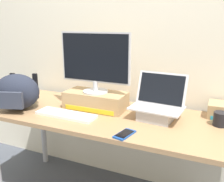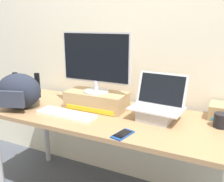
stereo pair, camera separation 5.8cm
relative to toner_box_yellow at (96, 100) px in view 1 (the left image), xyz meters
The scene contains 10 objects.
back_wall 0.63m from the toner_box_yellow, 64.27° to the left, with size 7.00×0.10×2.60m, color silver.
desk 0.24m from the toner_box_yellow, 26.30° to the right, with size 1.89×0.70×0.75m.
toner_box_yellow is the anchor object (origin of this frame).
desktop_monitor 0.30m from the toner_box_yellow, 89.35° to the right, with size 0.55×0.19×0.45m.
open_laptop 0.49m from the toner_box_yellow, ahead, with size 0.36×0.26×0.31m.
external_keyboard 0.27m from the toner_box_yellow, 116.82° to the right, with size 0.45×0.15×0.02m.
messenger_backpack 0.60m from the toner_box_yellow, 155.00° to the right, with size 0.40×0.34×0.27m.
coffee_mug 0.89m from the toner_box_yellow, ahead, with size 0.13×0.09×0.09m.
cell_phone 0.52m from the toner_box_yellow, 43.40° to the right, with size 0.10×0.16×0.01m.
plush_toy 0.60m from the toner_box_yellow, behind, with size 0.09×0.09×0.09m.
Camera 1 is at (0.68, -1.53, 1.39)m, focal length 39.94 mm.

